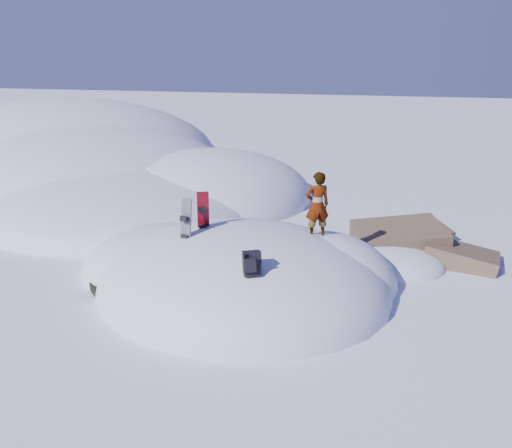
% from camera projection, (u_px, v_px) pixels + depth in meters
% --- Properties ---
extents(ground, '(120.00, 120.00, 0.00)m').
position_uv_depth(ground, '(242.00, 289.00, 11.89)').
color(ground, white).
rests_on(ground, ground).
extents(snow_mound, '(8.00, 6.00, 3.00)m').
position_uv_depth(snow_mound, '(238.00, 284.00, 12.15)').
color(snow_mound, silver).
rests_on(snow_mound, ground).
extents(snow_ridge, '(21.50, 18.50, 6.40)m').
position_uv_depth(snow_ridge, '(88.00, 173.00, 23.42)').
color(snow_ridge, silver).
rests_on(snow_ridge, ground).
extents(rock_outcrop, '(4.68, 4.41, 1.68)m').
position_uv_depth(rock_outcrop, '(402.00, 257.00, 13.74)').
color(rock_outcrop, brown).
rests_on(rock_outcrop, ground).
extents(snowboard_red, '(0.35, 0.33, 1.47)m').
position_uv_depth(snowboard_red, '(203.00, 220.00, 11.72)').
color(snowboard_red, red).
rests_on(snowboard_red, snow_mound).
extents(snowboard_dark, '(0.32, 0.29, 1.45)m').
position_uv_depth(snowboard_dark, '(185.00, 230.00, 11.22)').
color(snowboard_dark, black).
rests_on(snowboard_dark, snow_mound).
extents(backpack, '(0.45, 0.50, 0.57)m').
position_uv_depth(backpack, '(252.00, 264.00, 9.75)').
color(backpack, black).
rests_on(backpack, snow_mound).
extents(gear_pile, '(0.96, 0.85, 0.25)m').
position_uv_depth(gear_pile, '(110.00, 286.00, 11.75)').
color(gear_pile, black).
rests_on(gear_pile, ground).
extents(person, '(0.69, 0.60, 1.59)m').
position_uv_depth(person, '(317.00, 205.00, 11.55)').
color(person, slate).
rests_on(person, snow_mound).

